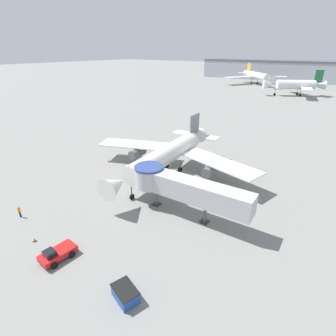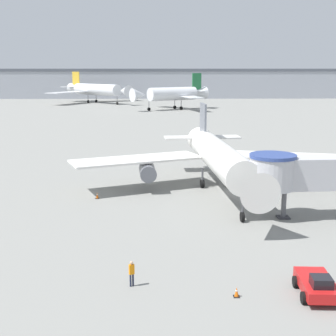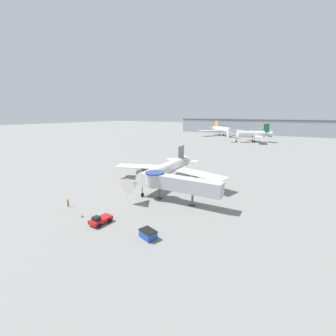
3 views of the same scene
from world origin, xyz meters
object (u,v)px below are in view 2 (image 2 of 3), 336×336
traffic_cone_port_wing (97,196)px  ground_crew_marshaller (132,272)px  traffic_cone_apron_front (237,292)px  background_jet_gold_tail (95,90)px  jet_bridge (329,172)px  pushback_tug_red (317,285)px  main_airplane (219,157)px  background_jet_green_tail (174,94)px

traffic_cone_port_wing → ground_crew_marshaller: bearing=-76.9°
traffic_cone_apron_front → ground_crew_marshaller: bearing=166.3°
background_jet_gold_tail → traffic_cone_port_wing: bearing=-126.7°
jet_bridge → background_jet_gold_tail: 151.12m
pushback_tug_red → traffic_cone_apron_front: 4.76m
main_airplane → ground_crew_marshaller: (-8.21, -22.82, -2.82)m
jet_bridge → traffic_cone_port_wing: 22.90m
ground_crew_marshaller → jet_bridge: bearing=13.5°
jet_bridge → background_jet_gold_tail: bearing=102.5°
main_airplane → ground_crew_marshaller: main_airplane is taller
main_airplane → jet_bridge: (8.70, -9.33, 0.39)m
pushback_tug_red → traffic_cone_apron_front: (-4.75, 0.01, -0.42)m
pushback_tug_red → ground_crew_marshaller: ground_crew_marshaller is taller
pushback_tug_red → traffic_cone_apron_front: pushback_tug_red is taller
traffic_cone_port_wing → pushback_tug_red: bearing=-54.0°
jet_bridge → pushback_tug_red: jet_bridge is taller
main_airplane → traffic_cone_apron_front: bearing=-99.0°
traffic_cone_port_wing → background_jet_gold_tail: size_ratio=0.02×
traffic_cone_apron_front → background_jet_green_tail: size_ratio=0.02×
main_airplane → traffic_cone_port_wing: (-12.89, -2.74, -3.46)m
pushback_tug_red → jet_bridge: bearing=71.8°
ground_crew_marshaller → background_jet_green_tail: bearing=61.9°
traffic_cone_port_wing → ground_crew_marshaller: size_ratio=0.40×
traffic_cone_apron_front → background_jet_gold_tail: 163.48m
main_airplane → ground_crew_marshaller: bearing=-114.2°
traffic_cone_apron_front → background_jet_green_tail: bearing=89.8°
pushback_tug_red → traffic_cone_apron_front: size_ratio=6.28×
traffic_cone_port_wing → background_jet_green_tail: size_ratio=0.03×
jet_bridge → main_airplane: bearing=130.2°
jet_bridge → pushback_tug_red: size_ratio=4.40×
ground_crew_marshaller → pushback_tug_red: bearing=-32.9°
main_airplane → traffic_cone_apron_front: (-1.96, -24.34, -3.48)m
jet_bridge → traffic_cone_port_wing: size_ratio=25.63×
background_jet_gold_tail → main_airplane: bearing=-121.3°
jet_bridge → traffic_cone_apron_front: size_ratio=27.63×
pushback_tug_red → background_jet_green_tail: bearing=95.1°
main_airplane → background_jet_gold_tail: bearing=98.4°
jet_bridge → pushback_tug_red: 16.50m
jet_bridge → background_jet_green_tail: 115.22m
jet_bridge → background_jet_green_tail: bearing=92.2°
traffic_cone_apron_front → ground_crew_marshaller: size_ratio=0.37×
jet_bridge → traffic_cone_port_wing: bearing=160.2°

